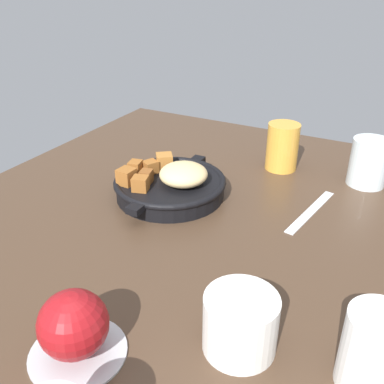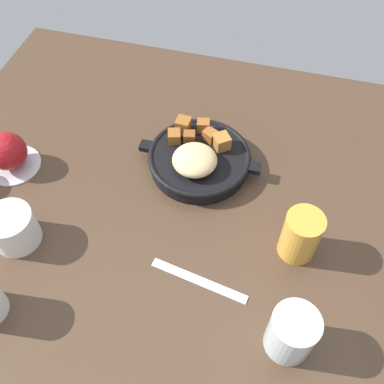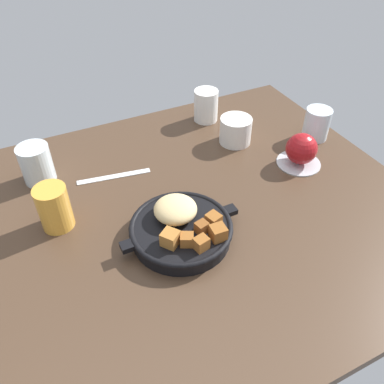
# 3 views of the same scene
# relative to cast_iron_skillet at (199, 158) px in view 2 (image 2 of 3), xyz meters

# --- Properties ---
(ground_plane) EXTENTS (1.00, 0.86, 0.02)m
(ground_plane) POSITION_rel_cast_iron_skillet_xyz_m (0.06, 0.06, -0.04)
(ground_plane) COLOR #473323
(cast_iron_skillet) EXTENTS (0.25, 0.21, 0.07)m
(cast_iron_skillet) POSITION_rel_cast_iron_skillet_xyz_m (0.00, 0.00, 0.00)
(cast_iron_skillet) COLOR black
(cast_iron_skillet) RESTS_ON ground_plane
(saucer_plate) EXTENTS (0.11, 0.11, 0.01)m
(saucer_plate) POSITION_rel_cast_iron_skillet_xyz_m (0.37, 0.10, -0.02)
(saucer_plate) COLOR #B7BABF
(saucer_plate) RESTS_ON ground_plane
(red_apple) EXTENTS (0.08, 0.08, 0.08)m
(red_apple) POSITION_rel_cast_iron_skillet_xyz_m (0.37, 0.10, 0.02)
(red_apple) COLOR maroon
(red_apple) RESTS_ON saucer_plate
(butter_knife) EXTENTS (0.18, 0.04, 0.00)m
(butter_knife) POSITION_rel_cast_iron_skillet_xyz_m (-0.06, 0.25, -0.02)
(butter_knife) COLOR silver
(butter_knife) RESTS_ON ground_plane
(water_glass_tall) EXTENTS (0.07, 0.07, 0.09)m
(water_glass_tall) POSITION_rel_cast_iron_skillet_xyz_m (-0.23, 0.32, 0.02)
(water_glass_tall) COLOR silver
(water_glass_tall) RESTS_ON ground_plane
(juice_glass_amber) EXTENTS (0.07, 0.07, 0.10)m
(juice_glass_amber) POSITION_rel_cast_iron_skillet_xyz_m (-0.22, 0.14, 0.02)
(juice_glass_amber) COLOR gold
(juice_glass_amber) RESTS_ON ground_plane
(ceramic_mug_white) EXTENTS (0.08, 0.08, 0.07)m
(ceramic_mug_white) POSITION_rel_cast_iron_skillet_xyz_m (0.28, 0.25, 0.01)
(ceramic_mug_white) COLOR silver
(ceramic_mug_white) RESTS_ON ground_plane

